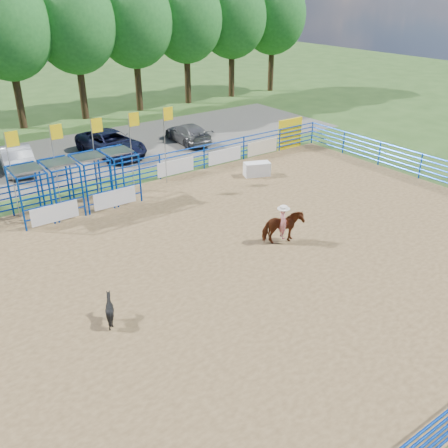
% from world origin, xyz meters
% --- Properties ---
extents(ground, '(120.00, 120.00, 0.00)m').
position_xyz_m(ground, '(0.00, 0.00, 0.00)').
color(ground, '#3F6327').
rests_on(ground, ground).
extents(arena_dirt, '(30.00, 20.00, 0.02)m').
position_xyz_m(arena_dirt, '(0.00, 0.00, 0.01)').
color(arena_dirt, olive).
rests_on(arena_dirt, ground).
extents(gravel_strip, '(40.00, 10.00, 0.01)m').
position_xyz_m(gravel_strip, '(0.00, 17.00, 0.01)').
color(gravel_strip, '#69665D').
rests_on(gravel_strip, ground).
extents(announcer_table, '(1.63, 1.20, 0.79)m').
position_xyz_m(announcer_table, '(7.80, 7.22, 0.41)').
color(announcer_table, white).
rests_on(announcer_table, arena_dirt).
extents(horse_and_rider, '(1.87, 1.31, 2.39)m').
position_xyz_m(horse_and_rider, '(3.43, 0.20, 0.86)').
color(horse_and_rider, '#632C13').
rests_on(horse_and_rider, arena_dirt).
extents(calf, '(1.09, 1.05, 0.94)m').
position_xyz_m(calf, '(-4.89, -0.63, 0.49)').
color(calf, black).
rests_on(calf, arena_dirt).
extents(car_b, '(2.28, 4.95, 1.57)m').
position_xyz_m(car_b, '(-3.13, 16.42, 0.80)').
color(car_b, gray).
rests_on(car_b, gravel_strip).
extents(car_c, '(3.25, 5.83, 1.54)m').
position_xyz_m(car_c, '(2.65, 15.77, 0.78)').
color(car_c, black).
rests_on(car_c, gravel_strip).
extents(car_d, '(2.17, 4.62, 1.30)m').
position_xyz_m(car_d, '(8.15, 15.21, 0.66)').
color(car_d, '#545356').
rests_on(car_d, gravel_strip).
extents(perimeter_fence, '(30.10, 20.10, 1.50)m').
position_xyz_m(perimeter_fence, '(0.00, 0.00, 0.75)').
color(perimeter_fence, '#083AAE').
rests_on(perimeter_fence, ground).
extents(chute_assembly, '(19.32, 2.41, 4.20)m').
position_xyz_m(chute_assembly, '(-1.90, 8.84, 1.26)').
color(chute_assembly, '#083AAE').
rests_on(chute_assembly, ground).
extents(treeline, '(56.40, 6.40, 11.24)m').
position_xyz_m(treeline, '(0.00, 26.00, 7.53)').
color(treeline, '#3F2B19').
rests_on(treeline, ground).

